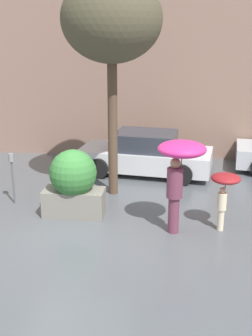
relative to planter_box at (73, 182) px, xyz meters
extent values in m
plane|color=#51565B|center=(0.24, -1.01, -0.84)|extent=(40.00, 40.00, 0.00)
cube|color=#8C6B5B|center=(0.24, 5.49, 2.16)|extent=(18.00, 0.30, 6.00)
cube|color=gray|center=(0.00, 0.00, -0.51)|extent=(1.46, 0.68, 0.65)
sphere|color=#337033|center=(0.00, 0.00, 0.23)|extent=(1.12, 1.12, 1.12)
cylinder|color=brown|center=(2.38, -0.68, -0.42)|extent=(0.24, 0.24, 0.83)
cylinder|color=brown|center=(2.38, -0.68, 0.32)|extent=(0.35, 0.35, 0.66)
sphere|color=#997056|center=(2.38, -0.68, 0.76)|extent=(0.22, 0.22, 0.22)
cylinder|color=#4C4C51|center=(2.51, -0.59, 0.70)|extent=(0.02, 0.02, 0.70)
ellipsoid|color=#E02D84|center=(2.51, -0.59, 1.05)|extent=(1.04, 1.04, 0.33)
cylinder|color=beige|center=(3.43, -0.46, -0.59)|extent=(0.14, 0.14, 0.49)
cylinder|color=beige|center=(3.43, -0.46, -0.15)|extent=(0.21, 0.21, 0.39)
sphere|color=tan|center=(3.43, -0.46, 0.11)|extent=(0.13, 0.13, 0.13)
cylinder|color=#4C4C51|center=(3.49, -0.39, 0.12)|extent=(0.02, 0.02, 0.49)
ellipsoid|color=maroon|center=(3.49, -0.39, 0.36)|extent=(0.65, 0.65, 0.21)
cube|color=silver|center=(1.48, 3.50, -0.37)|extent=(4.28, 2.29, 0.60)
cube|color=#2D333D|center=(1.48, 3.50, 0.21)|extent=(2.02, 1.73, 0.54)
cylinder|color=black|center=(0.11, 2.80, -0.53)|extent=(0.65, 0.30, 0.63)
cylinder|color=black|center=(0.35, 4.54, -0.53)|extent=(0.65, 0.30, 0.63)
cylinder|color=black|center=(2.62, 2.46, -0.53)|extent=(0.65, 0.30, 0.63)
cylinder|color=black|center=(2.86, 4.19, -0.53)|extent=(0.65, 0.30, 0.63)
cylinder|color=brown|center=(0.73, 1.58, 1.09)|extent=(0.25, 0.25, 3.86)
ellipsoid|color=#4C4733|center=(0.73, 1.58, 3.71)|extent=(2.52, 2.52, 2.14)
cylinder|color=#595B60|center=(-1.71, 0.55, -0.27)|extent=(0.05, 0.05, 1.14)
cylinder|color=gray|center=(-1.71, 0.55, 0.40)|extent=(0.14, 0.14, 0.20)
camera|label=1|loc=(2.28, -9.24, 3.33)|focal=45.00mm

